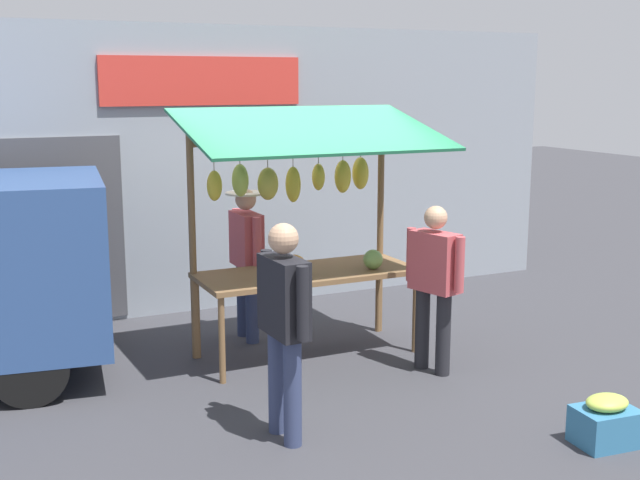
{
  "coord_description": "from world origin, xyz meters",
  "views": [
    {
      "loc": [
        3.29,
        7.28,
        2.77
      ],
      "look_at": [
        0.0,
        0.3,
        1.25
      ],
      "focal_mm": 45.93,
      "sensor_mm": 36.0,
      "label": 1
    }
  ],
  "objects": [
    {
      "name": "street_backdrop",
      "position": [
        0.05,
        -2.2,
        1.7
      ],
      "size": [
        9.0,
        0.3,
        3.4
      ],
      "color": "#8C939E",
      "rests_on": "ground"
    },
    {
      "name": "shopper_in_striped_shirt",
      "position": [
        0.98,
        1.73,
        1.0
      ],
      "size": [
        0.24,
        0.72,
        1.71
      ],
      "rotation": [
        0.0,
        0.0,
        -1.53
      ],
      "color": "navy",
      "rests_on": "ground"
    },
    {
      "name": "ground_plane",
      "position": [
        0.0,
        0.0,
        0.0
      ],
      "size": [
        40.0,
        40.0,
        0.0
      ],
      "primitive_type": "plane",
      "color": "#38383D"
    },
    {
      "name": "market_stall",
      "position": [
        -0.02,
        -0.06,
        1.56
      ],
      "size": [
        2.5,
        1.46,
        2.5
      ],
      "color": "brown",
      "rests_on": "ground"
    },
    {
      "name": "vendor_with_sunhat",
      "position": [
        0.37,
        -0.75,
        0.97
      ],
      "size": [
        0.42,
        0.7,
        1.64
      ],
      "rotation": [
        0.0,
        0.0,
        1.58
      ],
      "color": "navy",
      "rests_on": "ground"
    },
    {
      "name": "produce_crate_near",
      "position": [
        -1.21,
        2.89,
        0.18
      ],
      "size": [
        0.49,
        0.39,
        0.4
      ],
      "color": "teal",
      "rests_on": "ground"
    },
    {
      "name": "shopper_with_ponytail",
      "position": [
        -0.89,
        0.94,
        0.93
      ],
      "size": [
        0.34,
        0.67,
        1.61
      ],
      "rotation": [
        0.0,
        0.0,
        -1.3
      ],
      "color": "#232328",
      "rests_on": "ground"
    }
  ]
}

